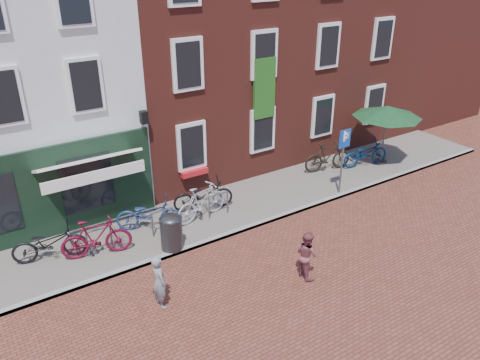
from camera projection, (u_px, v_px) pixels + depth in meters
ground at (224, 239)px, 14.79m from camera, size 80.00×80.00×0.00m
sidewalk at (227, 209)px, 16.39m from camera, size 24.00×3.00×0.10m
building_brick_mid at (174, 36)px, 18.85m from camera, size 6.00×8.00×10.00m
building_brick_right at (293, 25)px, 21.78m from camera, size 6.00×8.00×10.00m
filler_right at (388, 25)px, 25.18m from camera, size 7.00×8.00×9.00m
litter_bin at (171, 230)px, 13.90m from camera, size 0.65×0.65×1.20m
parking_sign at (343, 150)px, 16.67m from camera, size 0.50×0.08×2.43m
parasol at (388, 109)px, 18.83m from camera, size 2.75×2.75×2.54m
woman at (159, 281)px, 11.72m from camera, size 0.37×0.55×1.48m
boy at (307, 255)px, 12.82m from camera, size 0.55×0.70×1.39m
bicycle_0 at (49, 243)px, 13.43m from camera, size 2.17×1.21×1.08m
bicycle_1 at (96, 238)px, 13.57m from camera, size 2.07×1.03×1.20m
bicycle_2 at (149, 214)px, 14.91m from camera, size 2.16×1.57×1.08m
bicycle_3 at (202, 202)px, 15.48m from camera, size 2.06×0.92×1.20m
bicycle_4 at (203, 195)px, 16.06m from camera, size 2.17×1.25×1.08m
bicycle_5 at (328, 157)px, 18.85m from camera, size 2.07×1.00×1.20m
bicycle_6 at (365, 153)px, 19.32m from camera, size 2.15×1.08×1.08m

